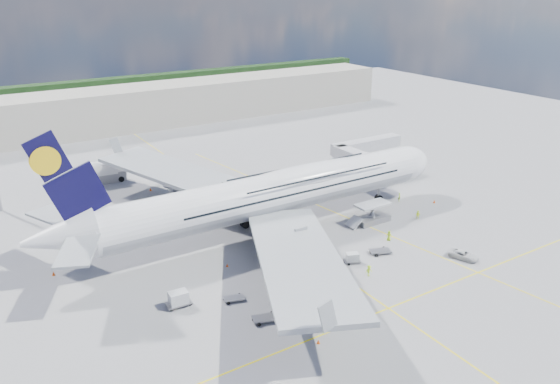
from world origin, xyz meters
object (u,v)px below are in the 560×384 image
cone_nose (434,201)px  cone_tail (53,273)px  crew_wing (302,291)px  cone_wing_right_outer (318,342)px  dolly_nose_far (352,258)px  cone_wing_left_inner (199,223)px  cone_wing_right_inner (227,265)px  catering_truck_inner (199,185)px  jet_bridge (363,151)px  cargo_loader (371,216)px  dolly_row_a (178,298)px  crew_nose (399,197)px  cone_wing_left_outer (150,189)px  airliner (274,193)px  service_van (463,255)px  dolly_nose_near (380,251)px  baggage_tug (309,293)px  dolly_row_c (287,304)px  crew_loader (418,215)px  crew_van (389,236)px  dolly_back (234,298)px  crew_tug (369,271)px  catering_truck_outer (108,173)px  dolly_row_b (266,318)px

cone_nose → cone_tail: 70.98m
crew_wing → cone_wing_right_outer: (-4.41, -9.98, -0.53)m
dolly_nose_far → cone_wing_left_inner: 29.90m
cone_wing_right_inner → crew_wing: bearing=-69.1°
catering_truck_inner → cone_wing_left_inner: bearing=-97.1°
cone_wing_left_inner → cone_nose: bearing=-19.5°
jet_bridge → crew_wing: (-37.95, -32.13, -6.06)m
cargo_loader → dolly_nose_far: cargo_loader is taller
dolly_row_a → crew_wing: (15.60, -6.86, -0.38)m
crew_nose → cone_wing_left_outer: size_ratio=2.75×
airliner → cone_tail: size_ratio=127.73×
service_van → crew_nose: 24.96m
dolly_nose_near → cone_tail: size_ratio=6.25×
cone_tail → cargo_loader: bearing=-11.3°
cone_wing_right_inner → airliner: bearing=30.8°
dolly_nose_near → baggage_tug: baggage_tug is taller
cone_wing_left_outer → dolly_row_c: bearing=-89.3°
jet_bridge → crew_loader: size_ratio=10.94×
baggage_tug → crew_loader: 34.70m
crew_van → service_van: bearing=157.2°
dolly_row_c → dolly_nose_near: bearing=16.6°
dolly_back → crew_loader: crew_loader is taller
airliner → crew_tug: bearing=-81.6°
catering_truck_inner → crew_wing: size_ratio=4.43×
dolly_nose_far → crew_nose: (24.44, 15.06, 0.00)m
crew_wing → cone_wing_right_inner: size_ratio=3.07×
jet_bridge → crew_tug: 42.51m
airliner → cone_wing_left_outer: size_ratio=123.18×
cargo_loader → crew_tug: (-13.34, -14.79, -0.38)m
catering_truck_outer → cone_wing_left_outer: catering_truck_outer is taller
dolly_row_a → service_van: dolly_row_a is taller
dolly_row_a → cone_wing_right_outer: size_ratio=6.60×
dolly_row_b → cone_wing_left_inner: dolly_row_b is taller
crew_van → crew_tug: 13.11m
catering_truck_outer → cone_wing_left_inner: catering_truck_outer is taller
dolly_nose_far → crew_tug: 4.60m
baggage_tug → cargo_loader: bearing=19.4°
dolly_row_a → dolly_nose_near: (33.70, -2.90, -0.78)m
crew_loader → cone_nose: size_ratio=2.78×
dolly_row_a → dolly_back: size_ratio=1.10×
dolly_row_b → cargo_loader: bearing=44.6°
catering_truck_outer → crew_nose: catering_truck_outer is taller
catering_truck_outer → dolly_row_c: bearing=-80.1°
catering_truck_outer → crew_loader: catering_truck_outer is taller
dolly_row_a → catering_truck_inner: 42.48m
crew_van → cone_nose: crew_van is taller
service_van → airliner: bearing=107.4°
catering_truck_inner → cone_wing_left_inner: size_ratio=14.41×
cargo_loader → cone_wing_left_inner: bearing=149.4°
dolly_row_a → service_van: (43.63, -11.37, -0.52)m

